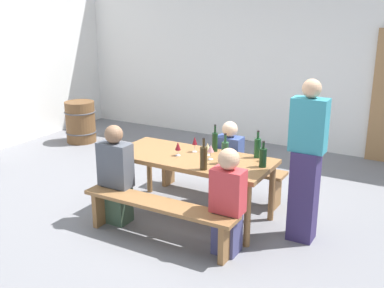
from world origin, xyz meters
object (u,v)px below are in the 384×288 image
wine_bottle_4 (215,141)px  seated_guest_near_0 (116,177)px  wine_glass_2 (263,152)px  seated_guest_far_0 (229,165)px  seated_guest_near_1 (228,203)px  wine_bottle_1 (263,157)px  standing_host (306,165)px  tasting_table (192,163)px  wine_bottle_2 (204,158)px  wine_glass_0 (178,146)px  wine_barrel (81,122)px  wine_glass_4 (195,141)px  bench_near (158,211)px  wine_bottle_3 (225,152)px  wine_glass_1 (208,147)px  bench_far (219,170)px  wine_glass_3 (211,149)px  wine_bottle_0 (258,147)px

wine_bottle_4 → seated_guest_near_0: (-0.82, -0.88, -0.32)m
wine_glass_2 → seated_guest_far_0: (-0.56, 0.32, -0.34)m
seated_guest_near_0 → seated_guest_far_0: (0.89, 1.13, -0.04)m
wine_bottle_4 → seated_guest_near_1: (0.59, -0.88, -0.33)m
wine_bottle_1 → standing_host: (0.46, 0.03, -0.01)m
tasting_table → wine_bottle_2: (0.33, -0.32, 0.21)m
wine_glass_0 → wine_barrel: size_ratio=0.22×
wine_bottle_2 → wine_glass_4: (-0.38, 0.49, -0.00)m
wine_barrel → bench_near: bearing=-36.1°
wine_bottle_4 → standing_host: standing_host is taller
wine_bottle_1 → wine_bottle_2: wine_bottle_2 is taller
wine_bottle_3 → wine_glass_1: bearing=152.7°
wine_bottle_3 → standing_host: (0.87, 0.13, -0.03)m
bench_far → wine_bottle_1: 1.18m
seated_guest_near_1 → standing_host: 0.93m
wine_glass_3 → wine_bottle_0: bearing=37.9°
bench_far → wine_bottle_3: bearing=-59.7°
wine_barrel → wine_glass_4: bearing=-25.3°
wine_bottle_1 → wine_glass_4: wine_bottle_1 is taller
wine_glass_4 → wine_bottle_1: bearing=-6.1°
bench_far → bench_near: bearing=-90.0°
wine_glass_3 → standing_host: size_ratio=0.10×
wine_bottle_0 → seated_guest_near_0: 1.66m
bench_far → wine_bottle_0: size_ratio=5.60×
wine_bottle_1 → wine_glass_3: size_ratio=1.65×
wine_glass_3 → seated_guest_near_1: 0.83m
wine_glass_0 → wine_bottle_2: bearing=-29.0°
wine_glass_3 → seated_guest_far_0: size_ratio=0.16×
wine_glass_1 → standing_host: standing_host is taller
wine_glass_4 → seated_guest_near_0: seated_guest_near_0 is taller
wine_bottle_2 → wine_glass_0: wine_bottle_2 is taller
bench_far → wine_glass_1: 0.79m
wine_glass_2 → standing_host: size_ratio=0.09×
wine_glass_2 → seated_guest_near_0: bearing=-150.8°
wine_bottle_3 → seated_guest_near_1: bearing=-61.1°
wine_bottle_0 → wine_glass_2: wine_bottle_0 is taller
wine_glass_0 → wine_glass_2: 0.98m
tasting_table → standing_host: size_ratio=1.08×
wine_bottle_0 → seated_guest_near_0: seated_guest_near_0 is taller
seated_guest_near_0 → wine_bottle_3: bearing=-64.3°
wine_bottle_1 → wine_bottle_3: 0.42m
seated_guest_near_1 → seated_guest_far_0: 1.25m
wine_glass_1 → standing_host: (1.17, -0.03, -0.01)m
standing_host → wine_glass_1: bearing=-1.3°
bench_near → wine_bottle_3: wine_bottle_3 is taller
bench_far → wine_bottle_3: wine_bottle_3 is taller
tasting_table → wine_bottle_1: 0.87m
wine_bottle_2 → wine_glass_2: bearing=51.5°
bench_far → wine_glass_4: wine_glass_4 is taller
wine_bottle_1 → seated_guest_near_0: 1.68m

